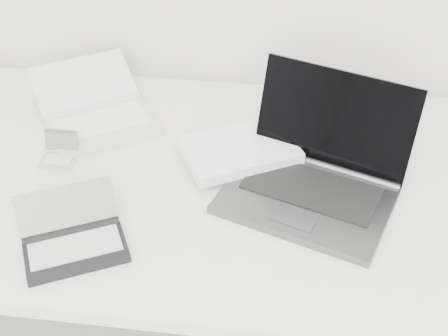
# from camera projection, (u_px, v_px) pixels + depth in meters

# --- Properties ---
(desk) EXTENTS (1.60, 0.80, 0.73)m
(desk) POSITION_uv_depth(u_px,v_px,m) (239.00, 195.00, 1.40)
(desk) COLOR white
(desk) RESTS_ON ground
(laptop_large) EXTENTS (0.53, 0.43, 0.23)m
(laptop_large) POSITION_uv_depth(u_px,v_px,m) (289.00, 168.00, 1.35)
(laptop_large) COLOR #4F5154
(laptop_large) RESTS_ON desk
(netbook_open_white) EXTENTS (0.38, 0.40, 0.09)m
(netbook_open_white) POSITION_uv_depth(u_px,v_px,m) (97.00, 114.00, 1.54)
(netbook_open_white) COLOR silver
(netbook_open_white) RESTS_ON desk
(pda_silver) EXTENTS (0.08, 0.08, 0.06)m
(pda_silver) POSITION_uv_depth(u_px,v_px,m) (59.00, 156.00, 1.42)
(pda_silver) COLOR silver
(pda_silver) RESTS_ON desk
(palmtop_charcoal) EXTENTS (0.24, 0.23, 0.09)m
(palmtop_charcoal) POSITION_uv_depth(u_px,v_px,m) (74.00, 241.00, 1.20)
(palmtop_charcoal) COLOR black
(palmtop_charcoal) RESTS_ON desk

